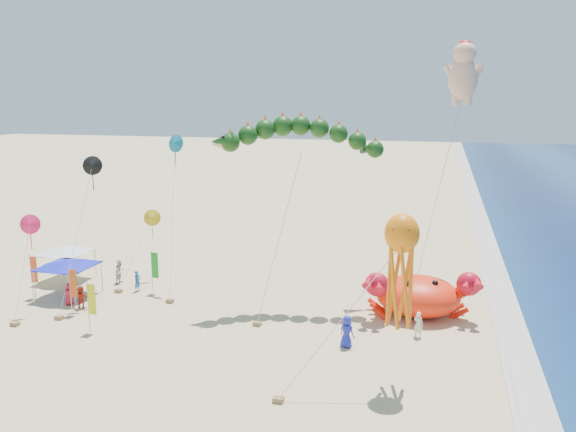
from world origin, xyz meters
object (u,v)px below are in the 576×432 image
object	(u,v)px
canopy_blue	(68,263)
canopy_white	(65,250)
cherub_kite	(463,72)
crab_inflatable	(418,295)
octopus_kite	(400,262)
dragon_kite	(300,142)

from	to	relation	value
canopy_blue	canopy_white	xyz separation A→B (m)	(-2.46, 3.07, -0.00)
cherub_kite	crab_inflatable	bearing A→B (deg)	-110.83
crab_inflatable	canopy_blue	distance (m)	24.39
crab_inflatable	octopus_kite	size ratio (longest dim) A/B	0.85
cherub_kite	canopy_white	xyz separation A→B (m)	(-28.77, -5.42, -13.26)
crab_inflatable	cherub_kite	size ratio (longest dim) A/B	0.41
octopus_kite	canopy_blue	distance (m)	24.78
crab_inflatable	canopy_blue	size ratio (longest dim) A/B	1.94
dragon_kite	canopy_blue	bearing A→B (deg)	-169.13
cherub_kite	canopy_blue	size ratio (longest dim) A/B	4.69
canopy_white	cherub_kite	bearing A→B (deg)	10.67
octopus_kite	canopy_white	distance (m)	28.03
crab_inflatable	octopus_kite	distance (m)	10.68
crab_inflatable	dragon_kite	size ratio (longest dim) A/B	0.59
crab_inflatable	canopy_white	world-z (taller)	crab_inflatable
dragon_kite	canopy_blue	size ratio (longest dim) A/B	3.27
crab_inflatable	octopus_kite	bearing A→B (deg)	-93.67
octopus_kite	canopy_white	world-z (taller)	octopus_kite
octopus_kite	dragon_kite	bearing A→B (deg)	127.45
crab_inflatable	canopy_white	bearing A→B (deg)	179.68
dragon_kite	canopy_blue	distance (m)	18.63
cherub_kite	canopy_white	world-z (taller)	cherub_kite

